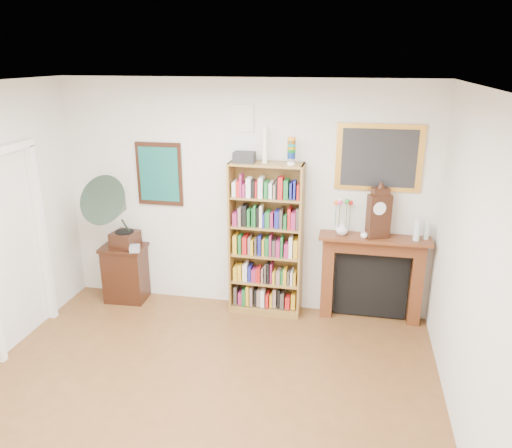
# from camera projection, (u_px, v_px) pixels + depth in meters

# --- Properties ---
(room) EXTENTS (4.51, 5.01, 2.81)m
(room) POSITION_uv_depth(u_px,v_px,m) (170.00, 288.00, 3.69)
(room) COLOR brown
(room) RESTS_ON ground
(door_casing) EXTENTS (0.08, 1.02, 2.17)m
(door_casing) POSITION_uv_depth(u_px,v_px,m) (13.00, 232.00, 5.26)
(door_casing) COLOR white
(door_casing) RESTS_ON left_wall
(teal_poster) EXTENTS (0.58, 0.04, 0.78)m
(teal_poster) POSITION_uv_depth(u_px,v_px,m) (159.00, 174.00, 6.10)
(teal_poster) COLOR black
(teal_poster) RESTS_ON back_wall
(small_picture) EXTENTS (0.26, 0.04, 0.30)m
(small_picture) POSITION_uv_depth(u_px,v_px,m) (242.00, 118.00, 5.69)
(small_picture) COLOR white
(small_picture) RESTS_ON back_wall
(gilt_painting) EXTENTS (0.95, 0.04, 0.75)m
(gilt_painting) POSITION_uv_depth(u_px,v_px,m) (379.00, 158.00, 5.53)
(gilt_painting) COLOR gold
(gilt_painting) RESTS_ON back_wall
(bookshelf) EXTENTS (0.87, 0.32, 2.16)m
(bookshelf) POSITION_uv_depth(u_px,v_px,m) (266.00, 232.00, 5.90)
(bookshelf) COLOR brown
(bookshelf) RESTS_ON floor
(side_cabinet) EXTENTS (0.56, 0.42, 0.74)m
(side_cabinet) POSITION_uv_depth(u_px,v_px,m) (126.00, 273.00, 6.42)
(side_cabinet) COLOR black
(side_cabinet) RESTS_ON floor
(fireplace) EXTENTS (1.26, 0.30, 1.06)m
(fireplace) POSITION_uv_depth(u_px,v_px,m) (372.00, 271.00, 5.88)
(fireplace) COLOR #532B13
(fireplace) RESTS_ON floor
(gramophone) EXTENTS (0.69, 0.82, 0.98)m
(gramophone) POSITION_uv_depth(u_px,v_px,m) (116.00, 208.00, 5.98)
(gramophone) COLOR black
(gramophone) RESTS_ON side_cabinet
(cd_stack) EXTENTS (0.15, 0.15, 0.08)m
(cd_stack) POSITION_uv_depth(u_px,v_px,m) (135.00, 248.00, 6.12)
(cd_stack) COLOR #ABAAB6
(cd_stack) RESTS_ON side_cabinet
(mantel_clock) EXTENTS (0.28, 0.22, 0.58)m
(mantel_clock) POSITION_uv_depth(u_px,v_px,m) (379.00, 214.00, 5.58)
(mantel_clock) COLOR black
(mantel_clock) RESTS_ON fireplace
(flower_vase) EXTENTS (0.17, 0.17, 0.16)m
(flower_vase) POSITION_uv_depth(u_px,v_px,m) (342.00, 228.00, 5.74)
(flower_vase) COLOR silver
(flower_vase) RESTS_ON fireplace
(teacup) EXTENTS (0.10, 0.10, 0.06)m
(teacup) POSITION_uv_depth(u_px,v_px,m) (364.00, 235.00, 5.64)
(teacup) COLOR white
(teacup) RESTS_ON fireplace
(bottle_left) EXTENTS (0.07, 0.07, 0.24)m
(bottle_left) POSITION_uv_depth(u_px,v_px,m) (417.00, 230.00, 5.54)
(bottle_left) COLOR silver
(bottle_left) RESTS_ON fireplace
(bottle_right) EXTENTS (0.06, 0.06, 0.20)m
(bottle_right) POSITION_uv_depth(u_px,v_px,m) (427.00, 231.00, 5.59)
(bottle_right) COLOR silver
(bottle_right) RESTS_ON fireplace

